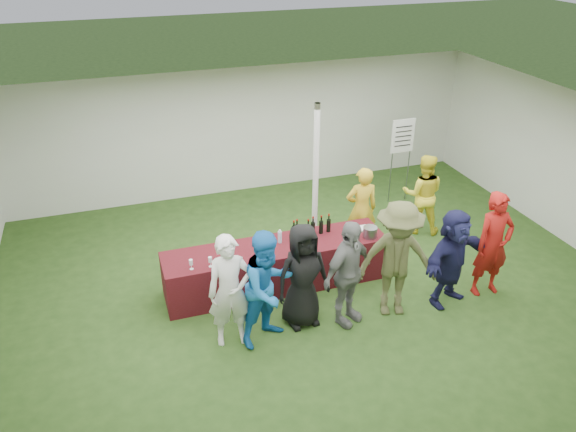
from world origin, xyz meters
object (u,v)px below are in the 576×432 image
object	(u,v)px
staff_pourer	(361,209)
customer_3	(348,274)
customer_1	(268,288)
customer_4	(397,260)
customer_0	(230,291)
customer_5	(452,258)
dump_bucket	(370,232)
staff_back	(423,194)
customer_2	(303,276)
wine_list_sign	(402,142)
customer_6	(493,245)
serving_table	(276,266)

from	to	relation	value
staff_pourer	customer_3	distance (m)	2.15
customer_1	customer_4	distance (m)	1.96
customer_0	customer_5	distance (m)	3.41
dump_bucket	customer_0	xyz separation A→B (m)	(-2.54, -0.89, 0.01)
staff_pourer	customer_1	bearing A→B (deg)	46.09
staff_back	customer_2	xyz separation A→B (m)	(-3.07, -1.89, 0.03)
customer_1	customer_3	world-z (taller)	customer_1
staff_pourer	customer_1	size ratio (longest dim) A/B	0.92
staff_back	customer_3	world-z (taller)	customer_3
staff_pourer	customer_2	size ratio (longest dim) A/B	0.97
wine_list_sign	staff_pourer	bearing A→B (deg)	-136.23
customer_4	customer_2	bearing A→B (deg)	-173.29
customer_3	customer_2	bearing A→B (deg)	136.39
staff_back	customer_6	xyz separation A→B (m)	(-0.01, -2.10, 0.09)
customer_3	customer_5	size ratio (longest dim) A/B	1.05
wine_list_sign	customer_0	bearing A→B (deg)	-143.15
dump_bucket	customer_0	distance (m)	2.69
staff_pourer	wine_list_sign	bearing A→B (deg)	-129.34
wine_list_sign	customer_0	xyz separation A→B (m)	(-4.39, -3.29, -0.47)
customer_0	customer_2	size ratio (longest dim) A/B	1.04
customer_0	customer_5	xyz separation A→B (m)	(3.41, -0.14, -0.05)
staff_back	customer_3	xyz separation A→B (m)	(-2.45, -2.07, 0.05)
staff_pourer	staff_back	bearing A→B (deg)	-164.05
serving_table	customer_2	xyz separation A→B (m)	(0.08, -1.02, 0.44)
customer_2	customer_4	xyz separation A→B (m)	(1.39, -0.21, 0.12)
wine_list_sign	customer_0	distance (m)	5.50
customer_5	customer_0	bearing A→B (deg)	157.77
customer_5	customer_2	bearing A→B (deg)	154.47
customer_2	dump_bucket	bearing A→B (deg)	24.69
customer_3	customer_6	bearing A→B (deg)	-27.51
customer_2	customer_3	bearing A→B (deg)	-20.85
staff_pourer	customer_2	world-z (taller)	customer_2
customer_0	customer_1	xyz separation A→B (m)	(0.51, -0.10, 0.02)
staff_back	customer_0	bearing A→B (deg)	52.58
wine_list_sign	customer_4	distance (m)	3.93
serving_table	wine_list_sign	distance (m)	4.13
serving_table	customer_0	world-z (taller)	customer_0
staff_pourer	customer_2	xyz separation A→B (m)	(-1.71, -1.67, 0.02)
wine_list_sign	customer_3	distance (m)	4.34
customer_3	customer_4	distance (m)	0.77
staff_back	customer_1	bearing A→B (deg)	56.83
serving_table	staff_back	world-z (taller)	staff_back
customer_0	customer_6	distance (m)	4.15
staff_back	customer_5	xyz separation A→B (m)	(-0.74, -2.12, 0.01)
customer_0	customer_3	distance (m)	1.71
staff_back	customer_3	size ratio (longest dim) A/B	0.93
customer_5	serving_table	bearing A→B (deg)	132.64
wine_list_sign	customer_3	xyz separation A→B (m)	(-2.68, -3.38, -0.48)
staff_back	customer_1	distance (m)	4.19
wine_list_sign	staff_back	distance (m)	1.44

